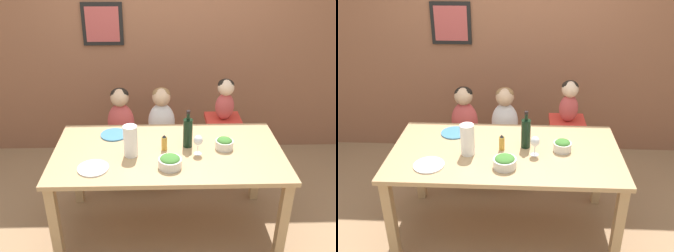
# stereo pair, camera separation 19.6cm
# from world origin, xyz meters

# --- Properties ---
(ground_plane) EXTENTS (14.00, 14.00, 0.00)m
(ground_plane) POSITION_xyz_m (0.00, 0.00, 0.00)
(ground_plane) COLOR #9E7A56
(wall_back) EXTENTS (10.00, 0.09, 2.70)m
(wall_back) POSITION_xyz_m (-0.00, 1.45, 1.35)
(wall_back) COLOR #8E5B42
(wall_back) RESTS_ON ground_plane
(dining_table) EXTENTS (1.78, 0.92, 0.78)m
(dining_table) POSITION_xyz_m (0.00, 0.00, 0.68)
(dining_table) COLOR tan
(dining_table) RESTS_ON ground_plane
(chair_far_left) EXTENTS (0.40, 0.42, 0.47)m
(chair_far_left) POSITION_xyz_m (-0.44, 0.74, 0.40)
(chair_far_left) COLOR silver
(chair_far_left) RESTS_ON ground_plane
(chair_far_center) EXTENTS (0.40, 0.42, 0.47)m
(chair_far_center) POSITION_xyz_m (-0.04, 0.74, 0.40)
(chair_far_center) COLOR silver
(chair_far_center) RESTS_ON ground_plane
(chair_right_highchair) EXTENTS (0.34, 0.36, 0.68)m
(chair_right_highchair) POSITION_xyz_m (0.56, 0.74, 0.54)
(chair_right_highchair) COLOR silver
(chair_right_highchair) RESTS_ON ground_plane
(person_child_left) EXTENTS (0.26, 0.19, 0.54)m
(person_child_left) POSITION_xyz_m (-0.44, 0.75, 0.75)
(person_child_left) COLOR #C64C4C
(person_child_left) RESTS_ON chair_far_left
(person_child_center) EXTENTS (0.26, 0.19, 0.54)m
(person_child_center) POSITION_xyz_m (-0.04, 0.75, 0.75)
(person_child_center) COLOR silver
(person_child_center) RESTS_ON chair_far_center
(person_baby_right) EXTENTS (0.18, 0.16, 0.41)m
(person_baby_right) POSITION_xyz_m (0.56, 0.75, 0.92)
(person_baby_right) COLOR #C64C4C
(person_baby_right) RESTS_ON chair_right_highchair
(wine_bottle) EXTENTS (0.07, 0.07, 0.31)m
(wine_bottle) POSITION_xyz_m (0.16, 0.07, 0.90)
(wine_bottle) COLOR black
(wine_bottle) RESTS_ON dining_table
(paper_towel_roll) EXTENTS (0.11, 0.11, 0.25)m
(paper_towel_roll) POSITION_xyz_m (-0.28, -0.06, 0.90)
(paper_towel_roll) COLOR white
(paper_towel_roll) RESTS_ON dining_table
(wine_glass_near) EXTENTS (0.07, 0.07, 0.16)m
(wine_glass_near) POSITION_xyz_m (0.22, -0.05, 0.89)
(wine_glass_near) COLOR white
(wine_glass_near) RESTS_ON dining_table
(salad_bowl_large) EXTENTS (0.17, 0.17, 0.09)m
(salad_bowl_large) POSITION_xyz_m (0.01, -0.23, 0.82)
(salad_bowl_large) COLOR silver
(salad_bowl_large) RESTS_ON dining_table
(salad_bowl_small) EXTENTS (0.14, 0.14, 0.09)m
(salad_bowl_small) POSITION_xyz_m (0.44, 0.02, 0.82)
(salad_bowl_small) COLOR silver
(salad_bowl_small) RESTS_ON dining_table
(dinner_plate_front_left) EXTENTS (0.23, 0.23, 0.01)m
(dinner_plate_front_left) POSITION_xyz_m (-0.55, -0.24, 0.78)
(dinner_plate_front_left) COLOR silver
(dinner_plate_front_left) RESTS_ON dining_table
(dinner_plate_back_left) EXTENTS (0.23, 0.23, 0.01)m
(dinner_plate_back_left) POSITION_xyz_m (-0.45, 0.26, 0.78)
(dinner_plate_back_left) COLOR teal
(dinner_plate_back_left) RESTS_ON dining_table
(condiment_bottle_hot_sauce) EXTENTS (0.04, 0.04, 0.13)m
(condiment_bottle_hot_sauce) POSITION_xyz_m (-0.03, 0.02, 0.84)
(condiment_bottle_hot_sauce) COLOR #BC8E33
(condiment_bottle_hot_sauce) RESTS_ON dining_table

